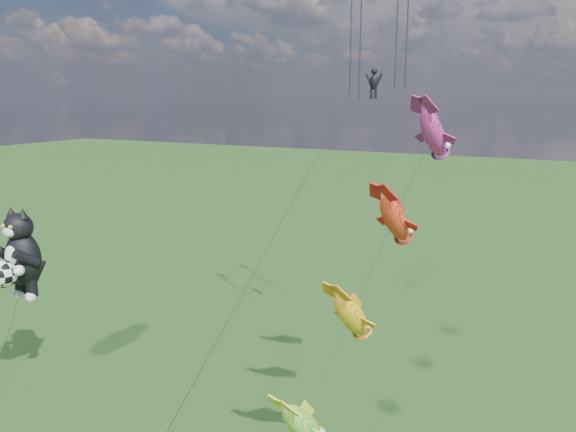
% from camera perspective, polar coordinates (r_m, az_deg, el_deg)
% --- Properties ---
extents(cat_kite_rig, '(2.47, 4.16, 11.17)m').
position_cam_1_polar(cat_kite_rig, '(34.96, -25.72, -3.66)').
color(cat_kite_rig, brown).
rests_on(cat_kite_rig, ground).
extents(fish_windsock_rig, '(4.50, 15.41, 18.51)m').
position_cam_1_polar(fish_windsock_rig, '(23.27, 8.67, -5.07)').
color(fish_windsock_rig, brown).
rests_on(fish_windsock_rig, ground).
extents(parafoil_rig, '(7.78, 16.16, 26.34)m').
position_cam_1_polar(parafoil_rig, '(33.83, 8.45, 15.26)').
color(parafoil_rig, brown).
rests_on(parafoil_rig, ground).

